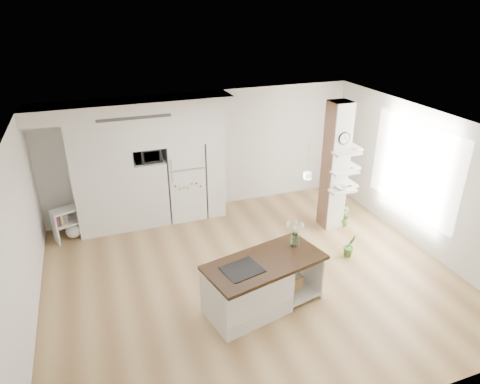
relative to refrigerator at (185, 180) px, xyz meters
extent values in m
cube|color=tan|center=(0.53, -2.68, -0.88)|extent=(7.00, 6.00, 0.01)
cube|color=white|center=(0.53, -2.68, 1.82)|extent=(7.00, 6.00, 0.04)
cube|color=silver|center=(0.53, 0.32, 0.47)|extent=(7.00, 0.04, 2.70)
cube|color=silver|center=(0.53, -5.68, 0.47)|extent=(7.00, 0.04, 2.70)
cube|color=silver|center=(-2.98, -2.68, 0.47)|extent=(0.04, 6.00, 2.70)
cube|color=silver|center=(4.03, -2.68, 0.47)|extent=(0.04, 6.00, 2.70)
cube|color=silver|center=(-1.68, -0.01, 0.32)|extent=(1.20, 0.65, 2.40)
cube|color=silver|center=(-0.75, -0.01, -0.17)|extent=(0.65, 0.65, 1.42)
cube|color=silver|center=(-0.75, -0.01, 1.20)|extent=(0.65, 0.65, 0.65)
cube|color=silver|center=(0.00, -0.01, 1.20)|extent=(0.85, 0.65, 0.65)
cube|color=silver|center=(0.62, -0.01, 0.32)|extent=(0.40, 0.65, 2.40)
cube|color=silver|center=(-0.97, -0.03, 1.67)|extent=(4.00, 0.70, 0.30)
cube|color=#262626|center=(-0.97, -0.37, 1.56)|extent=(1.40, 0.04, 0.06)
cube|color=white|center=(0.00, 0.00, 0.00)|extent=(0.78, 0.66, 1.75)
cube|color=#B2B2B7|center=(0.00, -0.34, 0.36)|extent=(0.78, 0.01, 0.03)
cube|color=silver|center=(2.82, -1.48, 0.47)|extent=(0.40, 0.40, 2.70)
cube|color=#A77B5D|center=(2.61, -1.48, 0.47)|extent=(0.02, 0.40, 2.70)
cube|color=#A77B5D|center=(2.82, -1.27, 0.47)|extent=(0.40, 0.02, 2.70)
cylinder|color=black|center=(2.82, -1.69, 1.14)|extent=(0.25, 0.03, 0.25)
cylinder|color=white|center=(2.82, -1.71, 1.14)|extent=(0.21, 0.01, 0.21)
plane|color=white|center=(4.00, -2.38, 0.62)|extent=(0.00, 2.40, 2.40)
cylinder|color=white|center=(2.23, -2.53, 1.24)|extent=(0.12, 0.12, 0.10)
cube|color=silver|center=(0.13, -3.51, -0.48)|extent=(1.36, 1.05, 0.79)
cube|color=silver|center=(1.00, -3.31, -0.77)|extent=(0.82, 0.92, 0.04)
cube|color=silver|center=(1.30, -3.24, -0.48)|extent=(0.21, 0.78, 0.79)
cube|color=#34210F|center=(0.45, -3.44, -0.06)|extent=(2.02, 1.29, 0.06)
cube|color=black|center=(0.04, -3.53, -0.03)|extent=(0.65, 0.58, 0.01)
cube|color=#A88251|center=(0.95, -3.32, -0.64)|extent=(0.43, 0.36, 0.23)
cylinder|color=white|center=(1.07, -3.20, 0.08)|extent=(0.12, 0.12, 0.22)
cube|color=silver|center=(-2.73, -0.28, -0.54)|extent=(0.14, 0.32, 0.67)
cube|color=silver|center=(-2.22, -0.09, -0.54)|extent=(0.14, 0.32, 0.67)
cube|color=silver|center=(-2.48, -0.18, -0.22)|extent=(0.64, 0.50, 0.03)
cube|color=silver|center=(-2.48, -0.18, -0.51)|extent=(0.62, 0.49, 0.03)
sphere|color=white|center=(-2.40, -0.16, -0.71)|extent=(0.33, 0.33, 0.33)
imported|color=#478033|center=(2.53, -2.68, -0.65)|extent=(0.29, 0.26, 0.44)
imported|color=#478033|center=(3.08, -1.61, -0.65)|extent=(0.28, 0.28, 0.45)
imported|color=#2D2D2D|center=(-0.75, -0.06, 0.69)|extent=(0.54, 0.37, 0.30)
imported|color=#478033|center=(3.15, -1.38, 0.65)|extent=(0.27, 0.23, 0.30)
imported|color=white|center=(2.82, -1.78, 0.13)|extent=(0.22, 0.22, 0.05)
camera|label=1|loc=(-1.79, -8.47, 3.70)|focal=32.00mm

